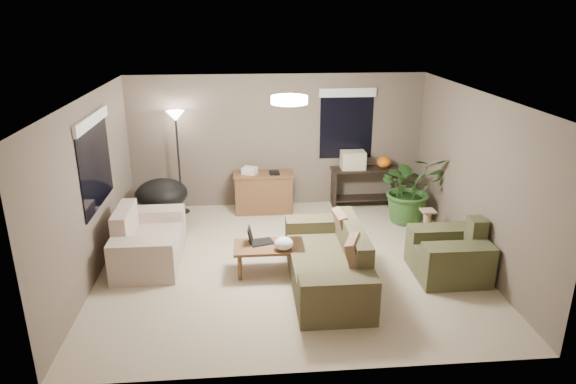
{
  "coord_description": "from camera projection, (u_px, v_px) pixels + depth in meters",
  "views": [
    {
      "loc": [
        -0.61,
        -6.9,
        3.58
      ],
      "look_at": [
        0.0,
        0.2,
        1.05
      ],
      "focal_mm": 32.0,
      "sensor_mm": 36.0,
      "label": 1
    }
  ],
  "objects": [
    {
      "name": "houseplant",
      "position": [
        410.0,
        195.0,
        9.07
      ],
      "size": [
        1.13,
        1.26,
        0.98
      ],
      "primitive_type": "imported",
      "color": "#2D5923",
      "rests_on": "ground"
    },
    {
      "name": "laptop",
      "position": [
        257.0,
        239.0,
        7.36
      ],
      "size": [
        0.39,
        0.31,
        0.24
      ],
      "color": "black",
      "rests_on": "coffee_table"
    },
    {
      "name": "armchair",
      "position": [
        449.0,
        255.0,
        7.28
      ],
      "size": [
        0.95,
        1.0,
        0.85
      ],
      "color": "#484A2C",
      "rests_on": "ground"
    },
    {
      "name": "window_back",
      "position": [
        347.0,
        112.0,
        9.56
      ],
      "size": [
        1.06,
        0.05,
        1.33
      ],
      "color": "black",
      "rests_on": "room_shell"
    },
    {
      "name": "ceiling_fixture",
      "position": [
        289.0,
        100.0,
        6.91
      ],
      "size": [
        0.5,
        0.5,
        0.1
      ],
      "primitive_type": "cylinder",
      "color": "white",
      "rests_on": "room_shell"
    },
    {
      "name": "cat_scratching_post",
      "position": [
        427.0,
        226.0,
        8.47
      ],
      "size": [
        0.32,
        0.32,
        0.5
      ],
      "color": "tan",
      "rests_on": "ground"
    },
    {
      "name": "console_table",
      "position": [
        365.0,
        184.0,
        9.84
      ],
      "size": [
        1.3,
        0.4,
        0.75
      ],
      "color": "black",
      "rests_on": "ground"
    },
    {
      "name": "room_shell",
      "position": [
        289.0,
        183.0,
        7.31
      ],
      "size": [
        5.5,
        5.5,
        5.5
      ],
      "color": "#BEAA8D",
      "rests_on": "ground"
    },
    {
      "name": "loveseat",
      "position": [
        148.0,
        242.0,
        7.69
      ],
      "size": [
        0.9,
        1.6,
        0.85
      ],
      "color": "beige",
      "rests_on": "ground"
    },
    {
      "name": "pumpkin",
      "position": [
        384.0,
        162.0,
        9.73
      ],
      "size": [
        0.31,
        0.31,
        0.22
      ],
      "primitive_type": "ellipsoid",
      "rotation": [
        0.0,
        0.0,
        -0.21
      ],
      "color": "orange",
      "rests_on": "console_table"
    },
    {
      "name": "coffee_table",
      "position": [
        269.0,
        249.0,
        7.32
      ],
      "size": [
        1.0,
        0.55,
        0.42
      ],
      "color": "brown",
      "rests_on": "ground"
    },
    {
      "name": "floor_lamp",
      "position": [
        176.0,
        128.0,
        9.11
      ],
      "size": [
        0.32,
        0.32,
        1.91
      ],
      "color": "black",
      "rests_on": "ground"
    },
    {
      "name": "desk_papers",
      "position": [
        255.0,
        171.0,
        9.39
      ],
      "size": [
        0.7,
        0.31,
        0.12
      ],
      "color": "silver",
      "rests_on": "desk"
    },
    {
      "name": "window_left",
      "position": [
        94.0,
        146.0,
        7.19
      ],
      "size": [
        0.05,
        1.56,
        1.33
      ],
      "color": "black",
      "rests_on": "room_shell"
    },
    {
      "name": "plastic_bag",
      "position": [
        284.0,
        244.0,
        7.15
      ],
      "size": [
        0.32,
        0.3,
        0.18
      ],
      "primitive_type": "ellipsoid",
      "rotation": [
        0.0,
        0.0,
        0.3
      ],
      "color": "white",
      "rests_on": "coffee_table"
    },
    {
      "name": "papasan_chair",
      "position": [
        162.0,
        198.0,
        9.0
      ],
      "size": [
        1.03,
        1.03,
        0.8
      ],
      "color": "black",
      "rests_on": "ground"
    },
    {
      "name": "cardboard_box",
      "position": [
        353.0,
        160.0,
        9.66
      ],
      "size": [
        0.45,
        0.34,
        0.33
      ],
      "primitive_type": "cube",
      "rotation": [
        0.0,
        0.0,
        -0.01
      ],
      "color": "beige",
      "rests_on": "console_table"
    },
    {
      "name": "main_sofa",
      "position": [
        329.0,
        264.0,
        7.03
      ],
      "size": [
        0.95,
        2.2,
        0.85
      ],
      "color": "#4B452D",
      "rests_on": "ground"
    },
    {
      "name": "throw_pillows",
      "position": [
        349.0,
        240.0,
        6.93
      ],
      "size": [
        0.38,
        1.39,
        0.47
      ],
      "color": "#8C7251",
      "rests_on": "main_sofa"
    },
    {
      "name": "desk",
      "position": [
        264.0,
        192.0,
        9.55
      ],
      "size": [
        1.1,
        0.5,
        0.75
      ],
      "color": "brown",
      "rests_on": "ground"
    }
  ]
}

